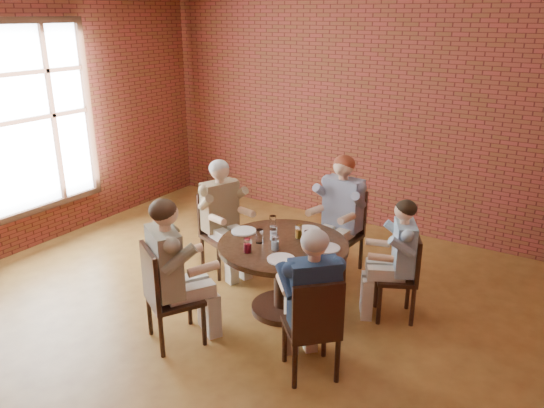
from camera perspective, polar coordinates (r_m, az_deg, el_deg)
The scene contains 27 objects.
floor at distance 5.14m, azimuth -6.85°, elevation -14.26°, with size 7.00×7.00×0.00m, color olive.
wall_back at distance 7.38m, azimuth 10.23°, elevation 10.44°, with size 7.00×7.00×0.00m, color maroon.
window at distance 7.08m, azimuth -25.87°, elevation 7.98°, with size 0.10×2.16×2.36m.
dining_table at distance 5.29m, azimuth 1.20°, elevation -6.42°, with size 1.28×1.28×0.75m.
chair_a at distance 5.36m, azimuth 13.97°, elevation -7.22°, with size 0.51×0.51×0.88m.
diner_a at distance 5.29m, azimuth 13.32°, elevation -5.93°, with size 0.47×0.58×1.23m, color teal, non-canonical shape.
chair_b at distance 6.23m, azimuth 7.66°, elevation -2.47°, with size 0.48×0.48×0.97m.
diner_b at distance 6.09m, azimuth 7.30°, elevation -1.24°, with size 0.56×0.69×1.39m, color gray, non-canonical shape.
chair_c at distance 6.21m, azimuth -5.69°, elevation -2.61°, with size 0.55×0.55×0.94m.
diner_c at distance 6.08m, azimuth -5.32°, elevation -1.48°, with size 0.53×0.65×1.33m, color brown, non-canonical shape.
chair_d at distance 4.90m, azimuth -11.54°, elevation -9.28°, with size 0.62×0.62×0.97m.
diner_d at distance 4.84m, azimuth -10.61°, elevation -7.27°, with size 0.56×0.69×1.39m, color tan, non-canonical shape.
chair_e at distance 4.39m, azimuth 4.52°, elevation -12.86°, with size 0.59×0.59×0.93m.
diner_e at distance 4.38m, azimuth 4.27°, elevation -10.61°, with size 0.52×0.64×1.31m, color #1C2F4E, non-canonical shape.
plate_a at distance 5.10m, azimuth 5.90°, elevation -4.74°, with size 0.26×0.26×0.01m, color white.
plate_b at distance 5.49m, azimuth 3.89°, elevation -2.82°, with size 0.26×0.26×0.01m, color white.
plate_c at distance 5.46m, azimuth -3.05°, elevation -2.92°, with size 0.26×0.26×0.01m, color white.
plate_d at distance 4.86m, azimuth 0.99°, elevation -5.95°, with size 0.26×0.26×0.01m, color white.
glass_a at distance 5.15m, azimuth 3.85°, elevation -3.63°, with size 0.07×0.07×0.14m, color white.
glass_b at distance 5.29m, azimuth 2.88°, elevation -2.97°, with size 0.07×0.07×0.14m, color white.
glass_c at distance 5.52m, azimuth 0.08°, elevation -1.96°, with size 0.07×0.07×0.14m, color white.
glass_d at distance 5.25m, azimuth 0.17°, elevation -3.14°, with size 0.07×0.07×0.14m, color white.
glass_e at distance 5.18m, azimuth -1.35°, elevation -3.49°, with size 0.07×0.07×0.14m, color white.
glass_f at distance 4.98m, azimuth -2.66°, elevation -4.48°, with size 0.07×0.07×0.14m, color white.
glass_g at distance 5.03m, azimuth 0.34°, elevation -4.23°, with size 0.07×0.07×0.14m, color white.
glass_h at distance 5.00m, azimuth 4.92°, elevation -4.46°, with size 0.07×0.07×0.14m, color white.
smartphone at distance 4.73m, azimuth 1.93°, elevation -6.72°, with size 0.06×0.13×0.01m, color black.
Camera 1 is at (2.77, -3.24, 2.88)m, focal length 35.00 mm.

